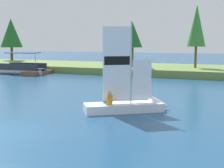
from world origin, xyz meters
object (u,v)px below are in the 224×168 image
object	(u,v)px
shoreline_tree_midleft	(133,35)
wooden_dock	(39,72)
channel_buoy	(106,90)
pontoon_boat	(23,69)
shoreline_tree_centre	(197,26)
sailboat	(136,104)
shoreline_tree_left	(11,33)

from	to	relation	value
shoreline_tree_midleft	wooden_dock	size ratio (longest dim) A/B	1.16
shoreline_tree_midleft	channel_buoy	bearing A→B (deg)	-77.43
shoreline_tree_midleft	pontoon_boat	world-z (taller)	shoreline_tree_midleft
wooden_dock	pontoon_boat	xyz separation A→B (m)	(-1.94, -0.45, 0.43)
shoreline_tree_centre	wooden_dock	distance (m)	19.42
wooden_dock	channel_buoy	size ratio (longest dim) A/B	8.95
channel_buoy	shoreline_tree_midleft	bearing A→B (deg)	102.57
shoreline_tree_midleft	shoreline_tree_centre	bearing A→B (deg)	13.75
pontoon_boat	shoreline_tree_midleft	bearing A→B (deg)	20.33
wooden_dock	sailboat	distance (m)	23.59
shoreline_tree_left	sailboat	xyz separation A→B (m)	(30.55, -26.36, -4.84)
shoreline_tree_centre	sailboat	world-z (taller)	shoreline_tree_centre
shoreline_tree_left	sailboat	size ratio (longest dim) A/B	1.24
wooden_dock	channel_buoy	distance (m)	17.02
shoreline_tree_centre	channel_buoy	distance (m)	18.51
sailboat	shoreline_tree_midleft	bearing A→B (deg)	74.39
sailboat	channel_buoy	distance (m)	6.71
shoreline_tree_centre	pontoon_boat	bearing A→B (deg)	-159.08
shoreline_tree_left	shoreline_tree_centre	world-z (taller)	shoreline_tree_centre
channel_buoy	shoreline_tree_centre	bearing A→B (deg)	77.56
wooden_dock	pontoon_boat	bearing A→B (deg)	-166.86
sailboat	channel_buoy	world-z (taller)	sailboat
channel_buoy	pontoon_boat	bearing A→B (deg)	147.27
wooden_dock	sailboat	xyz separation A→B (m)	(17.69, -15.61, 0.18)
wooden_dock	sailboat	world-z (taller)	sailboat
shoreline_tree_centre	pontoon_boat	size ratio (longest dim) A/B	1.24
shoreline_tree_centre	shoreline_tree_midleft	bearing A→B (deg)	-166.25
wooden_dock	channel_buoy	xyz separation A→B (m)	(13.50, -10.37, 0.05)
shoreline_tree_centre	channel_buoy	world-z (taller)	shoreline_tree_centre
shoreline_tree_midleft	channel_buoy	size ratio (longest dim) A/B	10.34
shoreline_tree_centre	sailboat	size ratio (longest dim) A/B	1.34
shoreline_tree_left	channel_buoy	bearing A→B (deg)	-38.71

